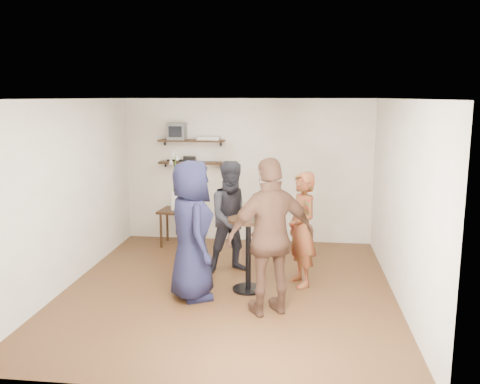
{
  "coord_description": "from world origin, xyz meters",
  "views": [
    {
      "loc": [
        0.95,
        -6.6,
        2.63
      ],
      "look_at": [
        0.11,
        0.4,
        1.3
      ],
      "focal_mm": 38.0,
      "sensor_mm": 36.0,
      "label": 1
    }
  ],
  "objects_px": {
    "radio": "(190,159)",
    "person_navy": "(191,230)",
    "dvd_deck": "(209,138)",
    "drinks_table": "(248,244)",
    "person_dark": "(234,217)",
    "side_table": "(176,215)",
    "person_plaid": "(302,229)",
    "person_brown": "(271,237)",
    "crt_monitor": "(177,131)"
  },
  "relations": [
    {
      "from": "side_table",
      "to": "person_brown",
      "type": "distance_m",
      "value": 3.34
    },
    {
      "from": "person_plaid",
      "to": "person_navy",
      "type": "relative_size",
      "value": 0.88
    },
    {
      "from": "dvd_deck",
      "to": "drinks_table",
      "type": "relative_size",
      "value": 0.39
    },
    {
      "from": "crt_monitor",
      "to": "dvd_deck",
      "type": "relative_size",
      "value": 0.8
    },
    {
      "from": "dvd_deck",
      "to": "drinks_table",
      "type": "height_order",
      "value": "dvd_deck"
    },
    {
      "from": "crt_monitor",
      "to": "person_navy",
      "type": "relative_size",
      "value": 0.17
    },
    {
      "from": "dvd_deck",
      "to": "side_table",
      "type": "distance_m",
      "value": 1.51
    },
    {
      "from": "person_brown",
      "to": "person_dark",
      "type": "bearing_deg",
      "value": -92.15
    },
    {
      "from": "crt_monitor",
      "to": "person_brown",
      "type": "height_order",
      "value": "crt_monitor"
    },
    {
      "from": "person_plaid",
      "to": "person_navy",
      "type": "distance_m",
      "value": 1.57
    },
    {
      "from": "drinks_table",
      "to": "radio",
      "type": "bearing_deg",
      "value": 119.04
    },
    {
      "from": "radio",
      "to": "side_table",
      "type": "distance_m",
      "value": 1.05
    },
    {
      "from": "radio",
      "to": "person_dark",
      "type": "relative_size",
      "value": 0.13
    },
    {
      "from": "dvd_deck",
      "to": "drinks_table",
      "type": "distance_m",
      "value": 2.84
    },
    {
      "from": "person_plaid",
      "to": "person_brown",
      "type": "xyz_separation_m",
      "value": [
        -0.37,
        -1.01,
        0.16
      ]
    },
    {
      "from": "radio",
      "to": "person_plaid",
      "type": "relative_size",
      "value": 0.14
    },
    {
      "from": "dvd_deck",
      "to": "person_dark",
      "type": "bearing_deg",
      "value": -67.96
    },
    {
      "from": "radio",
      "to": "person_navy",
      "type": "height_order",
      "value": "person_navy"
    },
    {
      "from": "dvd_deck",
      "to": "person_brown",
      "type": "height_order",
      "value": "person_brown"
    },
    {
      "from": "person_dark",
      "to": "dvd_deck",
      "type": "bearing_deg",
      "value": 90.03
    },
    {
      "from": "crt_monitor",
      "to": "person_brown",
      "type": "distance_m",
      "value": 3.75
    },
    {
      "from": "radio",
      "to": "person_plaid",
      "type": "distance_m",
      "value": 2.98
    },
    {
      "from": "dvd_deck",
      "to": "person_dark",
      "type": "distance_m",
      "value": 2.06
    },
    {
      "from": "drinks_table",
      "to": "person_plaid",
      "type": "distance_m",
      "value": 0.8
    },
    {
      "from": "side_table",
      "to": "person_plaid",
      "type": "distance_m",
      "value": 2.84
    },
    {
      "from": "crt_monitor",
      "to": "drinks_table",
      "type": "distance_m",
      "value": 3.14
    },
    {
      "from": "person_plaid",
      "to": "radio",
      "type": "bearing_deg",
      "value": -158.49
    },
    {
      "from": "person_navy",
      "to": "person_brown",
      "type": "distance_m",
      "value": 1.12
    },
    {
      "from": "crt_monitor",
      "to": "radio",
      "type": "distance_m",
      "value": 0.55
    },
    {
      "from": "drinks_table",
      "to": "person_navy",
      "type": "relative_size",
      "value": 0.55
    },
    {
      "from": "dvd_deck",
      "to": "drinks_table",
      "type": "bearing_deg",
      "value": -67.97
    },
    {
      "from": "radio",
      "to": "side_table",
      "type": "bearing_deg",
      "value": -121.12
    },
    {
      "from": "side_table",
      "to": "dvd_deck",
      "type": "bearing_deg",
      "value": 30.92
    },
    {
      "from": "person_navy",
      "to": "person_brown",
      "type": "relative_size",
      "value": 0.95
    },
    {
      "from": "person_dark",
      "to": "person_navy",
      "type": "height_order",
      "value": "person_navy"
    },
    {
      "from": "drinks_table",
      "to": "crt_monitor",
      "type": "bearing_deg",
      "value": 122.97
    },
    {
      "from": "dvd_deck",
      "to": "person_navy",
      "type": "bearing_deg",
      "value": -84.77
    },
    {
      "from": "radio",
      "to": "person_navy",
      "type": "bearing_deg",
      "value": -77.4
    },
    {
      "from": "dvd_deck",
      "to": "radio",
      "type": "bearing_deg",
      "value": 180.0
    },
    {
      "from": "radio",
      "to": "person_plaid",
      "type": "bearing_deg",
      "value": -45.31
    },
    {
      "from": "crt_monitor",
      "to": "drinks_table",
      "type": "bearing_deg",
      "value": -57.03
    },
    {
      "from": "crt_monitor",
      "to": "person_plaid",
      "type": "relative_size",
      "value": 0.2
    },
    {
      "from": "radio",
      "to": "person_brown",
      "type": "height_order",
      "value": "person_brown"
    },
    {
      "from": "dvd_deck",
      "to": "person_navy",
      "type": "xyz_separation_m",
      "value": [
        0.25,
        -2.7,
        -0.98
      ]
    },
    {
      "from": "crt_monitor",
      "to": "person_brown",
      "type": "relative_size",
      "value": 0.17
    },
    {
      "from": "drinks_table",
      "to": "person_navy",
      "type": "height_order",
      "value": "person_navy"
    },
    {
      "from": "crt_monitor",
      "to": "dvd_deck",
      "type": "xyz_separation_m",
      "value": [
        0.58,
        0.0,
        -0.12
      ]
    },
    {
      "from": "crt_monitor",
      "to": "dvd_deck",
      "type": "height_order",
      "value": "crt_monitor"
    },
    {
      "from": "person_navy",
      "to": "radio",
      "type": "bearing_deg",
      "value": -12.53
    },
    {
      "from": "side_table",
      "to": "person_dark",
      "type": "height_order",
      "value": "person_dark"
    }
  ]
}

